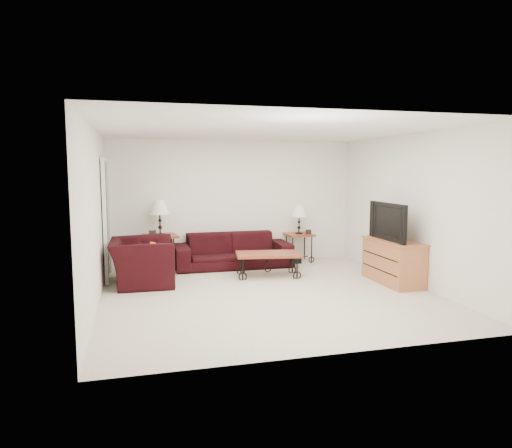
# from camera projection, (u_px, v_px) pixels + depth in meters

# --- Properties ---
(ground) EXTENTS (5.00, 5.00, 0.00)m
(ground) POSITION_uv_depth(u_px,v_px,m) (267.00, 293.00, 7.21)
(ground) COLOR silver
(ground) RESTS_ON ground
(wall_back) EXTENTS (5.00, 0.02, 2.50)m
(wall_back) POSITION_uv_depth(u_px,v_px,m) (234.00, 202.00, 9.46)
(wall_back) COLOR white
(wall_back) RESTS_ON ground
(wall_front) EXTENTS (5.00, 0.02, 2.50)m
(wall_front) POSITION_uv_depth(u_px,v_px,m) (336.00, 236.00, 4.66)
(wall_front) COLOR white
(wall_front) RESTS_ON ground
(wall_left) EXTENTS (0.02, 5.00, 2.50)m
(wall_left) POSITION_uv_depth(u_px,v_px,m) (95.00, 217.00, 6.43)
(wall_left) COLOR white
(wall_left) RESTS_ON ground
(wall_right) EXTENTS (0.02, 5.00, 2.50)m
(wall_right) POSITION_uv_depth(u_px,v_px,m) (412.00, 209.00, 7.69)
(wall_right) COLOR white
(wall_right) RESTS_ON ground
(ceiling) EXTENTS (5.00, 5.00, 0.00)m
(ceiling) POSITION_uv_depth(u_px,v_px,m) (268.00, 130.00, 6.91)
(ceiling) COLOR white
(ceiling) RESTS_ON wall_back
(doorway) EXTENTS (0.08, 0.94, 2.04)m
(doorway) POSITION_uv_depth(u_px,v_px,m) (105.00, 221.00, 8.05)
(doorway) COLOR black
(doorway) RESTS_ON ground
(sofa) EXTENTS (2.27, 0.89, 0.66)m
(sofa) POSITION_uv_depth(u_px,v_px,m) (233.00, 250.00, 9.08)
(sofa) COLOR black
(sofa) RESTS_ON ground
(side_table_left) EXTENTS (0.68, 0.68, 0.66)m
(side_table_left) POSITION_uv_depth(u_px,v_px,m) (161.00, 252.00, 8.90)
(side_table_left) COLOR brown
(side_table_left) RESTS_ON ground
(side_table_right) EXTENTS (0.55, 0.55, 0.59)m
(side_table_right) POSITION_uv_depth(u_px,v_px,m) (299.00, 248.00, 9.62)
(side_table_right) COLOR brown
(side_table_right) RESTS_ON ground
(lamp_left) EXTENTS (0.42, 0.42, 0.66)m
(lamp_left) POSITION_uv_depth(u_px,v_px,m) (160.00, 218.00, 8.82)
(lamp_left) COLOR black
(lamp_left) RESTS_ON side_table_left
(lamp_right) EXTENTS (0.34, 0.34, 0.59)m
(lamp_right) POSITION_uv_depth(u_px,v_px,m) (299.00, 219.00, 9.55)
(lamp_right) COLOR black
(lamp_right) RESTS_ON side_table_right
(photo_frame_left) EXTENTS (0.13, 0.06, 0.11)m
(photo_frame_left) POSITION_uv_depth(u_px,v_px,m) (152.00, 233.00, 8.68)
(photo_frame_left) COLOR black
(photo_frame_left) RESTS_ON side_table_left
(photo_frame_right) EXTENTS (0.12, 0.04, 0.10)m
(photo_frame_right) POSITION_uv_depth(u_px,v_px,m) (308.00, 232.00, 9.47)
(photo_frame_right) COLOR black
(photo_frame_right) RESTS_ON side_table_right
(coffee_table) EXTENTS (1.22, 0.78, 0.43)m
(coffee_table) POSITION_uv_depth(u_px,v_px,m) (268.00, 265.00, 8.28)
(coffee_table) COLOR brown
(coffee_table) RESTS_ON ground
(armchair) EXTENTS (1.04, 1.19, 0.76)m
(armchair) POSITION_uv_depth(u_px,v_px,m) (142.00, 262.00, 7.70)
(armchair) COLOR black
(armchair) RESTS_ON ground
(throw_pillow) EXTENTS (0.10, 0.35, 0.34)m
(throw_pillow) POSITION_uv_depth(u_px,v_px,m) (151.00, 254.00, 7.67)
(throw_pillow) COLOR orange
(throw_pillow) RESTS_ON armchair
(tv_stand) EXTENTS (0.51, 1.22, 0.73)m
(tv_stand) POSITION_uv_depth(u_px,v_px,m) (393.00, 262.00, 7.80)
(tv_stand) COLOR #B97444
(tv_stand) RESTS_ON ground
(television) EXTENTS (0.14, 1.09, 0.63)m
(television) POSITION_uv_depth(u_px,v_px,m) (393.00, 222.00, 7.71)
(television) COLOR black
(television) RESTS_ON tv_stand
(backpack) EXTENTS (0.39, 0.34, 0.41)m
(backpack) POSITION_uv_depth(u_px,v_px,m) (294.00, 257.00, 9.00)
(backpack) COLOR black
(backpack) RESTS_ON ground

